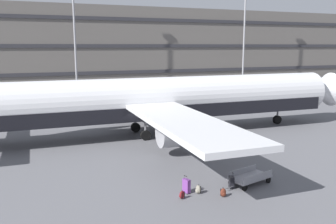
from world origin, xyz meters
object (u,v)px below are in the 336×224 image
backpack_upright (223,193)px  backpack_orange (198,190)px  suitcase_large (186,186)px  baggage_cart (250,177)px  airliner (151,101)px  backpack_laid_flat (182,195)px  suitcase_scuffed (231,182)px

backpack_upright → backpack_orange: backpack_orange is taller
suitcase_large → baggage_cart: size_ratio=0.31×
airliner → backpack_upright: airliner is taller
backpack_upright → backpack_laid_flat: backpack_upright is taller
backpack_orange → suitcase_scuffed: bearing=0.7°
backpack_orange → suitcase_large: bearing=149.4°
suitcase_large → backpack_orange: (0.56, -0.33, -0.19)m
backpack_upright → baggage_cart: 2.66m
suitcase_large → backpack_orange: 0.68m
backpack_orange → airliner: bearing=81.9°
backpack_orange → baggage_cart: bearing=3.0°
backpack_upright → backpack_orange: 1.42m
airliner → backpack_laid_flat: bearing=-102.3°
suitcase_large → suitcase_scuffed: suitcase_large is taller
backpack_upright → backpack_laid_flat: 2.29m
backpack_upright → baggage_cart: (2.43, 1.08, 0.19)m
suitcase_scuffed → backpack_upright: suitcase_scuffed is taller
backpack_laid_flat → baggage_cart: bearing=5.8°
backpack_laid_flat → backpack_orange: (1.11, 0.29, 0.02)m
backpack_upright → backpack_orange: size_ratio=0.98×
backpack_orange → baggage_cart: size_ratio=0.16×
airliner → backpack_laid_flat: (-3.08, -14.17, -3.00)m
backpack_laid_flat → suitcase_large: bearing=48.3°
baggage_cart → suitcase_scuffed: bearing=-173.4°
airliner → backpack_orange: size_ratio=76.41×
suitcase_large → suitcase_scuffed: 2.75m
suitcase_scuffed → suitcase_large: bearing=173.6°
backpack_laid_flat → backpack_orange: backpack_orange is taller
airliner → suitcase_large: (-2.53, -13.56, -2.78)m
suitcase_large → baggage_cart: suitcase_large is taller
suitcase_scuffed → baggage_cart: 1.37m
suitcase_large → suitcase_scuffed: (2.73, -0.31, -0.05)m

